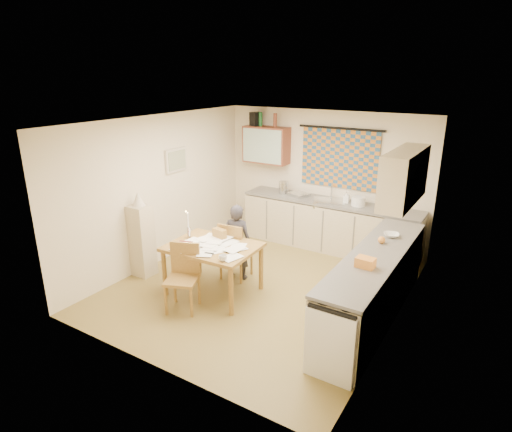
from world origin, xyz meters
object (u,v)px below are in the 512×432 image
Objects in this scene: stove at (338,335)px; shelf_stand at (142,241)px; person at (237,242)px; chair_far at (236,260)px; counter_back at (329,225)px; counter_right at (373,286)px; dining_table at (213,269)px.

shelf_stand is (-3.54, 0.56, 0.16)m from stove.
person is (-2.18, 1.26, 0.19)m from stove.
shelf_stand is at bearing 22.41° from chair_far.
chair_far is at bearing 27.74° from shelf_stand.
counter_back is 2.05m from person.
shelf_stand is (-3.54, -0.70, 0.14)m from counter_right.
counter_back reaches higher than dining_table.
dining_table is at bearing 83.83° from chair_far.
stove is 3.59m from shelf_stand.
shelf_stand reaches higher than stove.
shelf_stand is at bearing -129.18° from counter_back.
shelf_stand is (-1.36, -0.70, -0.03)m from person.
chair_far is at bearing -112.55° from counter_back.
counter_back is at bearing 114.24° from stove.
dining_table is 1.12× the size of shelf_stand.
stove is 2.55m from chair_far.
counter_right is (1.42, -1.90, -0.00)m from counter_back.
dining_table is at bearing -165.52° from counter_right.
counter_right is 3.15× the size of chair_far.
dining_table is (-2.22, 0.69, -0.05)m from stove.
shelf_stand reaches higher than chair_far.
dining_table is 0.62m from person.
chair_far is (-0.79, -1.90, -0.16)m from counter_back.
counter_right is at bearing 11.76° from dining_table.
counter_back is 2.37m from counter_right.
chair_far is (-2.21, 1.26, -0.14)m from stove.
person is (-2.18, 0.00, 0.16)m from counter_right.
counter_back is at bearing -127.99° from person.
stove is 2.32m from dining_table.
dining_table is at bearing 162.79° from stove.
shelf_stand is (-1.32, -0.13, 0.21)m from dining_table.
counter_back and counter_right have the same top height.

